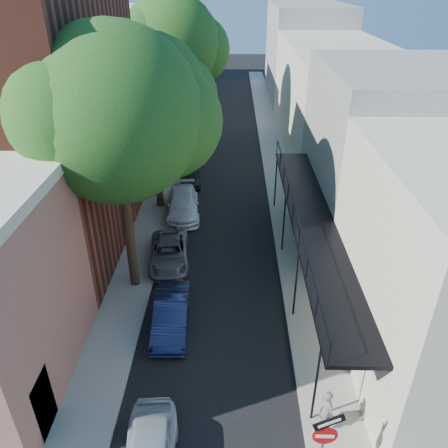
{
  "coord_description": "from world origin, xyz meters",
  "views": [
    {
      "loc": [
        0.67,
        -6.25,
        12.57
      ],
      "look_at": [
        0.31,
        10.93,
        2.8
      ],
      "focal_mm": 35.0,
      "sensor_mm": 36.0,
      "label": 1
    }
  ],
  "objects_px": {
    "parked_car_f": "(198,147)",
    "pedestrian": "(326,410)",
    "oak_near": "(128,117)",
    "parked_car_c": "(169,253)",
    "parked_car_b": "(171,314)",
    "oak_mid": "(159,91)",
    "sign_post": "(325,438)",
    "oak_far": "(178,45)",
    "parked_car_d": "(183,204)",
    "parked_car_e": "(190,177)"
  },
  "relations": [
    {
      "from": "sign_post",
      "to": "pedestrian",
      "type": "distance_m",
      "value": 2.11
    },
    {
      "from": "sign_post",
      "to": "oak_mid",
      "type": "bearing_deg",
      "value": 110.86
    },
    {
      "from": "oak_near",
      "to": "pedestrian",
      "type": "xyz_separation_m",
      "value": [
        7.02,
        -7.57,
        -6.97
      ]
    },
    {
      "from": "parked_car_b",
      "to": "pedestrian",
      "type": "bearing_deg",
      "value": -42.48
    },
    {
      "from": "parked_car_f",
      "to": "pedestrian",
      "type": "relative_size",
      "value": 2.61
    },
    {
      "from": "parked_car_f",
      "to": "parked_car_b",
      "type": "bearing_deg",
      "value": -84.34
    },
    {
      "from": "sign_post",
      "to": "parked_car_f",
      "type": "relative_size",
      "value": 0.72
    },
    {
      "from": "pedestrian",
      "to": "parked_car_d",
      "type": "bearing_deg",
      "value": 0.95
    },
    {
      "from": "parked_car_b",
      "to": "parked_car_f",
      "type": "height_order",
      "value": "parked_car_f"
    },
    {
      "from": "oak_near",
      "to": "oak_mid",
      "type": "relative_size",
      "value": 1.12
    },
    {
      "from": "oak_mid",
      "to": "parked_car_e",
      "type": "height_order",
      "value": "oak_mid"
    },
    {
      "from": "parked_car_f",
      "to": "sign_post",
      "type": "bearing_deg",
      "value": -74.01
    },
    {
      "from": "oak_near",
      "to": "parked_car_c",
      "type": "distance_m",
      "value": 7.54
    },
    {
      "from": "parked_car_b",
      "to": "sign_post",
      "type": "bearing_deg",
      "value": -54.27
    },
    {
      "from": "sign_post",
      "to": "parked_car_b",
      "type": "distance_m",
      "value": 8.11
    },
    {
      "from": "oak_mid",
      "to": "parked_car_f",
      "type": "relative_size",
      "value": 2.47
    },
    {
      "from": "sign_post",
      "to": "parked_car_d",
      "type": "bearing_deg",
      "value": 108.73
    },
    {
      "from": "parked_car_d",
      "to": "parked_car_e",
      "type": "height_order",
      "value": "parked_car_d"
    },
    {
      "from": "oak_mid",
      "to": "parked_car_e",
      "type": "distance_m",
      "value": 7.32
    },
    {
      "from": "sign_post",
      "to": "oak_near",
      "type": "bearing_deg",
      "value": 125.09
    },
    {
      "from": "parked_car_d",
      "to": "oak_near",
      "type": "bearing_deg",
      "value": -105.23
    },
    {
      "from": "oak_far",
      "to": "parked_car_c",
      "type": "bearing_deg",
      "value": -86.58
    },
    {
      "from": "parked_car_b",
      "to": "pedestrian",
      "type": "distance_m",
      "value": 7.1
    },
    {
      "from": "oak_near",
      "to": "sign_post",
      "type": "bearing_deg",
      "value": -54.91
    },
    {
      "from": "oak_near",
      "to": "parked_car_d",
      "type": "relative_size",
      "value": 2.46
    },
    {
      "from": "oak_mid",
      "to": "parked_car_c",
      "type": "distance_m",
      "value": 9.13
    },
    {
      "from": "pedestrian",
      "to": "parked_car_f",
      "type": "bearing_deg",
      "value": -8.3
    },
    {
      "from": "pedestrian",
      "to": "parked_car_c",
      "type": "bearing_deg",
      "value": 11.99
    },
    {
      "from": "oak_near",
      "to": "parked_car_b",
      "type": "xyz_separation_m",
      "value": [
        1.62,
        -2.98,
        -7.24
      ]
    },
    {
      "from": "oak_far",
      "to": "parked_car_d",
      "type": "height_order",
      "value": "oak_far"
    },
    {
      "from": "parked_car_c",
      "to": "parked_car_d",
      "type": "relative_size",
      "value": 0.89
    },
    {
      "from": "parked_car_f",
      "to": "oak_mid",
      "type": "bearing_deg",
      "value": -93.69
    },
    {
      "from": "sign_post",
      "to": "oak_far",
      "type": "xyz_separation_m",
      "value": [
        -6.51,
        26.3,
        6.22
      ]
    },
    {
      "from": "parked_car_d",
      "to": "parked_car_f",
      "type": "distance_m",
      "value": 10.14
    },
    {
      "from": "parked_car_c",
      "to": "oak_mid",
      "type": "bearing_deg",
      "value": 93.11
    },
    {
      "from": "parked_car_f",
      "to": "parked_car_e",
      "type": "bearing_deg",
      "value": -86.65
    },
    {
      "from": "oak_far",
      "to": "pedestrian",
      "type": "relative_size",
      "value": 7.53
    },
    {
      "from": "parked_car_b",
      "to": "parked_car_f",
      "type": "xyz_separation_m",
      "value": [
        -0.36,
        19.9,
        0.04
      ]
    },
    {
      "from": "oak_near",
      "to": "pedestrian",
      "type": "height_order",
      "value": "oak_near"
    },
    {
      "from": "sign_post",
      "to": "oak_far",
      "type": "bearing_deg",
      "value": 103.91
    },
    {
      "from": "parked_car_c",
      "to": "parked_car_f",
      "type": "height_order",
      "value": "parked_car_f"
    },
    {
      "from": "oak_near",
      "to": "oak_far",
      "type": "relative_size",
      "value": 0.96
    },
    {
      "from": "sign_post",
      "to": "oak_near",
      "type": "xyz_separation_m",
      "value": [
        -6.53,
        9.29,
        5.84
      ]
    },
    {
      "from": "parked_car_c",
      "to": "parked_car_f",
      "type": "distance_m",
      "value": 15.3
    },
    {
      "from": "sign_post",
      "to": "parked_car_e",
      "type": "distance_m",
      "value": 21.17
    },
    {
      "from": "parked_car_e",
      "to": "sign_post",
      "type": "bearing_deg",
      "value": -82.75
    },
    {
      "from": "parked_car_e",
      "to": "parked_car_d",
      "type": "bearing_deg",
      "value": -98.18
    },
    {
      "from": "oak_mid",
      "to": "parked_car_d",
      "type": "height_order",
      "value": "oak_mid"
    },
    {
      "from": "oak_mid",
      "to": "oak_far",
      "type": "xyz_separation_m",
      "value": [
        0.06,
        9.04,
        1.2
      ]
    },
    {
      "from": "oak_near",
      "to": "parked_car_c",
      "type": "bearing_deg",
      "value": 60.09
    }
  ]
}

